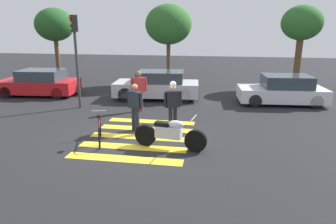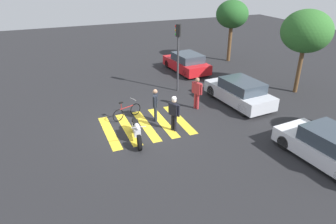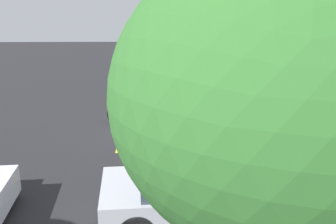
{
  "view_description": "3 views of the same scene",
  "coord_description": "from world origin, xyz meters",
  "px_view_note": "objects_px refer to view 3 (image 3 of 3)",
  "views": [
    {
      "loc": [
        2.56,
        -9.49,
        3.6
      ],
      "look_at": [
        0.83,
        0.77,
        0.71
      ],
      "focal_mm": 32.98,
      "sensor_mm": 36.0,
      "label": 1
    },
    {
      "loc": [
        12.52,
        -3.98,
        7.0
      ],
      "look_at": [
        0.49,
        0.97,
        0.78
      ],
      "focal_mm": 32.35,
      "sensor_mm": 36.0,
      "label": 2
    },
    {
      "loc": [
        0.34,
        12.88,
        4.43
      ],
      "look_at": [
        0.08,
        1.5,
        1.12
      ],
      "focal_mm": 41.44,
      "sensor_mm": 36.0,
      "label": 3
    }
  ],
  "objects_px": {
    "leaning_bicycle": "(201,116)",
    "police_motorcycle": "(138,112)",
    "pedestrian_bystander": "(205,133)",
    "officer_on_foot": "(180,109)",
    "officer_by_motorcycle": "(140,112)",
    "car_silver_sedan": "(204,190)",
    "traffic_light_pole": "(320,69)"
  },
  "relations": [
    {
      "from": "leaning_bicycle",
      "to": "car_silver_sedan",
      "type": "distance_m",
      "value": 6.4
    },
    {
      "from": "pedestrian_bystander",
      "to": "traffic_light_pole",
      "type": "height_order",
      "value": "traffic_light_pole"
    },
    {
      "from": "police_motorcycle",
      "to": "officer_by_motorcycle",
      "type": "height_order",
      "value": "officer_by_motorcycle"
    },
    {
      "from": "police_motorcycle",
      "to": "leaning_bicycle",
      "type": "xyz_separation_m",
      "value": [
        -2.31,
        0.18,
        -0.11
      ]
    },
    {
      "from": "leaning_bicycle",
      "to": "pedestrian_bystander",
      "type": "height_order",
      "value": "pedestrian_bystander"
    },
    {
      "from": "officer_by_motorcycle",
      "to": "pedestrian_bystander",
      "type": "relative_size",
      "value": 0.99
    },
    {
      "from": "police_motorcycle",
      "to": "officer_on_foot",
      "type": "xyz_separation_m",
      "value": [
        -1.47,
        1.44,
        0.5
      ]
    },
    {
      "from": "leaning_bicycle",
      "to": "officer_by_motorcycle",
      "type": "xyz_separation_m",
      "value": [
        2.12,
        1.7,
        0.65
      ]
    },
    {
      "from": "police_motorcycle",
      "to": "officer_on_foot",
      "type": "bearing_deg",
      "value": 135.6
    },
    {
      "from": "police_motorcycle",
      "to": "car_silver_sedan",
      "type": "xyz_separation_m",
      "value": [
        -1.7,
        6.55,
        0.22
      ]
    },
    {
      "from": "officer_by_motorcycle",
      "to": "pedestrian_bystander",
      "type": "bearing_deg",
      "value": 130.49
    },
    {
      "from": "pedestrian_bystander",
      "to": "officer_on_foot",
      "type": "bearing_deg",
      "value": -78.17
    },
    {
      "from": "leaning_bicycle",
      "to": "traffic_light_pole",
      "type": "relative_size",
      "value": 0.4
    },
    {
      "from": "car_silver_sedan",
      "to": "traffic_light_pole",
      "type": "xyz_separation_m",
      "value": [
        -3.15,
        -2.41,
        2.06
      ]
    },
    {
      "from": "leaning_bicycle",
      "to": "traffic_light_pole",
      "type": "bearing_deg",
      "value": 122.68
    },
    {
      "from": "pedestrian_bystander",
      "to": "traffic_light_pole",
      "type": "relative_size",
      "value": 0.44
    },
    {
      "from": "pedestrian_bystander",
      "to": "car_silver_sedan",
      "type": "relative_size",
      "value": 0.41
    },
    {
      "from": "police_motorcycle",
      "to": "pedestrian_bystander",
      "type": "relative_size",
      "value": 1.28
    },
    {
      "from": "pedestrian_bystander",
      "to": "traffic_light_pole",
      "type": "xyz_separation_m",
      "value": [
        -2.84,
        0.13,
        1.72
      ]
    },
    {
      "from": "traffic_light_pole",
      "to": "pedestrian_bystander",
      "type": "bearing_deg",
      "value": -2.56
    },
    {
      "from": "police_motorcycle",
      "to": "leaning_bicycle",
      "type": "relative_size",
      "value": 1.4
    },
    {
      "from": "leaning_bicycle",
      "to": "pedestrian_bystander",
      "type": "bearing_deg",
      "value": 85.43
    },
    {
      "from": "car_silver_sedan",
      "to": "pedestrian_bystander",
      "type": "bearing_deg",
      "value": -96.87
    },
    {
      "from": "officer_by_motorcycle",
      "to": "police_motorcycle",
      "type": "bearing_deg",
      "value": -84.04
    },
    {
      "from": "officer_on_foot",
      "to": "traffic_light_pole",
      "type": "relative_size",
      "value": 0.42
    },
    {
      "from": "leaning_bicycle",
      "to": "officer_by_motorcycle",
      "type": "relative_size",
      "value": 0.92
    },
    {
      "from": "leaning_bicycle",
      "to": "police_motorcycle",
      "type": "bearing_deg",
      "value": -4.54
    },
    {
      "from": "car_silver_sedan",
      "to": "officer_on_foot",
      "type": "bearing_deg",
      "value": -87.4
    },
    {
      "from": "leaning_bicycle",
      "to": "traffic_light_pole",
      "type": "xyz_separation_m",
      "value": [
        -2.53,
        3.95,
        2.39
      ]
    },
    {
      "from": "officer_on_foot",
      "to": "car_silver_sedan",
      "type": "relative_size",
      "value": 0.39
    },
    {
      "from": "pedestrian_bystander",
      "to": "car_silver_sedan",
      "type": "bearing_deg",
      "value": 83.13
    },
    {
      "from": "officer_by_motorcycle",
      "to": "pedestrian_bystander",
      "type": "height_order",
      "value": "pedestrian_bystander"
    }
  ]
}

